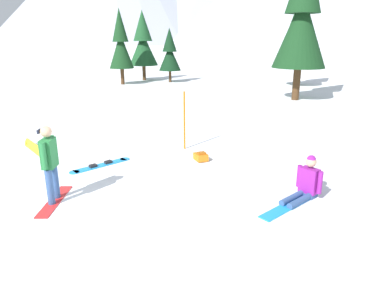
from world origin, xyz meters
TOP-DOWN VIEW (x-y plane):
  - ground_plane at (0.00, 0.00)m, footprint 800.00×800.00m
  - snowboarder_foreground at (-1.59, 0.43)m, footprint 0.60×1.60m
  - snowboarder_midground at (3.88, 1.70)m, footprint 1.37×1.63m
  - loose_snowboard_near_left at (-4.26, 3.54)m, footprint 1.54×1.26m
  - loose_snowboard_near_right at (-1.58, 2.73)m, footprint 1.33×1.66m
  - backpack_orange at (1.14, 3.74)m, footprint 0.51×0.55m
  - trail_marker_pole at (0.41, 4.77)m, footprint 0.06×0.06m
  - pine_tree_short at (-7.22, 23.02)m, footprint 2.42×2.42m
  - pine_tree_broad at (4.74, 15.31)m, footprint 3.00×3.00m
  - pine_tree_leaning at (-7.97, 20.01)m, footprint 1.86×1.86m
  - pine_tree_tall at (-4.69, 22.15)m, footprint 1.79×1.79m
  - pine_tree_slender at (5.26, 21.73)m, footprint 2.78×2.78m

SIDE VIEW (x-z plane):
  - ground_plane at x=0.00m, z-range 0.00..0.00m
  - loose_snowboard_near_right at x=-1.58m, z-range -0.02..0.07m
  - backpack_orange at x=1.14m, z-range -0.02..0.26m
  - loose_snowboard_near_left at x=-4.26m, z-range 0.00..0.26m
  - snowboarder_midground at x=3.88m, z-range -0.15..0.84m
  - snowboarder_foreground at x=-1.59m, z-range 0.05..1.78m
  - trail_marker_pole at x=0.41m, z-range 0.00..1.89m
  - pine_tree_tall at x=-4.69m, z-range 0.19..4.48m
  - pine_tree_leaning at x=-7.97m, z-range 0.25..5.89m
  - pine_tree_short at x=-7.22m, z-range 0.26..5.97m
  - pine_tree_slender at x=5.26m, z-range 0.31..7.16m
  - pine_tree_broad at x=4.74m, z-range 0.38..8.79m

